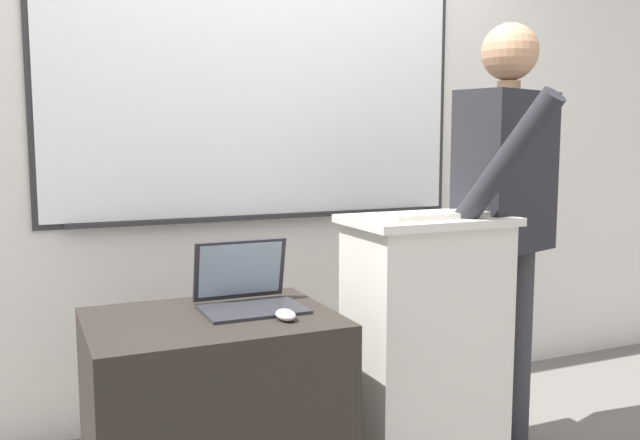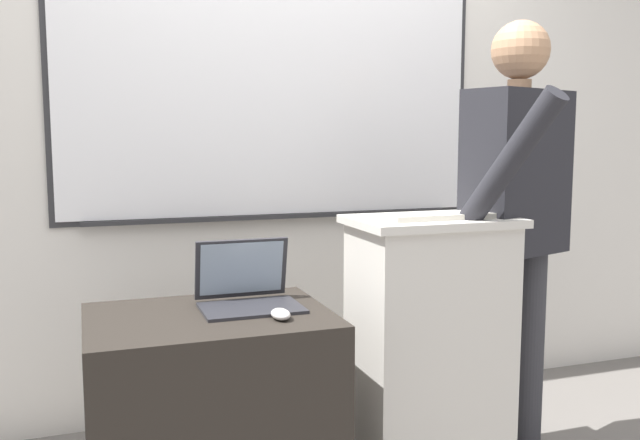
# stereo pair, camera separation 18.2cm
# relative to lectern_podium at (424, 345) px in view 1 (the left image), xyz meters

# --- Properties ---
(back_wall) EXTENTS (6.40, 0.17, 2.78)m
(back_wall) POSITION_rel_lectern_podium_xyz_m (-0.31, 0.90, 0.89)
(back_wall) COLOR silver
(back_wall) RESTS_ON ground_plane
(lectern_podium) EXTENTS (0.60, 0.41, 1.00)m
(lectern_podium) POSITION_rel_lectern_podium_xyz_m (0.00, 0.00, 0.00)
(lectern_podium) COLOR beige
(lectern_podium) RESTS_ON ground_plane
(side_desk) EXTENTS (0.80, 0.60, 0.71)m
(side_desk) POSITION_rel_lectern_podium_xyz_m (-0.83, -0.01, -0.15)
(side_desk) COLOR #28231E
(side_desk) RESTS_ON ground_plane
(person_presenter) EXTENTS (0.61, 0.66, 1.74)m
(person_presenter) POSITION_rel_lectern_podium_xyz_m (0.38, 0.01, 0.51)
(person_presenter) COLOR #333338
(person_presenter) RESTS_ON ground_plane
(laptop) EXTENTS (0.34, 0.29, 0.23)m
(laptop) POSITION_rel_lectern_podium_xyz_m (-0.69, 0.08, 0.27)
(laptop) COLOR #28282D
(laptop) RESTS_ON side_desk
(wireless_keyboard) EXTENTS (0.43, 0.14, 0.02)m
(wireless_keyboard) POSITION_rel_lectern_podium_xyz_m (0.02, -0.05, 0.51)
(wireless_keyboard) COLOR beige
(wireless_keyboard) RESTS_ON lectern_podium
(computer_mouse_by_laptop) EXTENTS (0.06, 0.10, 0.03)m
(computer_mouse_by_laptop) POSITION_rel_lectern_podium_xyz_m (-0.63, -0.15, 0.22)
(computer_mouse_by_laptop) COLOR silver
(computer_mouse_by_laptop) RESTS_ON side_desk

